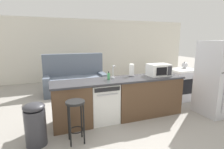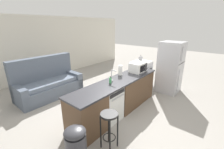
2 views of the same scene
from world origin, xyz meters
The scene contains 14 objects.
ground_plane centered at (0.00, 0.00, 0.00)m, with size 24.00×24.00×0.00m, color gray.
wall_back centered at (0.30, 4.20, 1.30)m, with size 10.00×0.06×2.60m.
kitchen_counter centered at (0.24, 0.00, 0.42)m, with size 2.94×0.66×0.90m.
dishwasher centered at (-0.25, 0.00, 0.42)m, with size 0.58×0.61×0.84m.
stove_range centered at (2.35, 0.55, 0.45)m, with size 0.76×0.68×0.90m.
refrigerator centered at (2.35, -0.55, 0.86)m, with size 0.72×0.73×1.72m.
microwave centered at (1.12, 0.00, 1.04)m, with size 0.50×0.37×0.28m.
sink_faucet centered at (0.01, 0.08, 1.03)m, with size 0.07×0.18×0.30m.
paper_towel_roll centered at (0.52, 0.20, 1.04)m, with size 0.14×0.14×0.28m.
soap_bottle centered at (-0.11, 0.03, 0.97)m, with size 0.06×0.06×0.18m.
kettle centered at (2.52, 0.68, 0.99)m, with size 0.21×0.17×0.19m.
bar_stool centered at (-0.93, -0.63, 0.54)m, with size 0.32×0.32×0.74m.
trash_bin centered at (-1.57, -0.48, 0.38)m, with size 0.35×0.35×0.74m.
couch centered at (-0.49, 2.39, 0.39)m, with size 2.01×0.91×1.27m.
Camera 2 is at (-2.67, -2.13, 2.24)m, focal length 24.00 mm.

